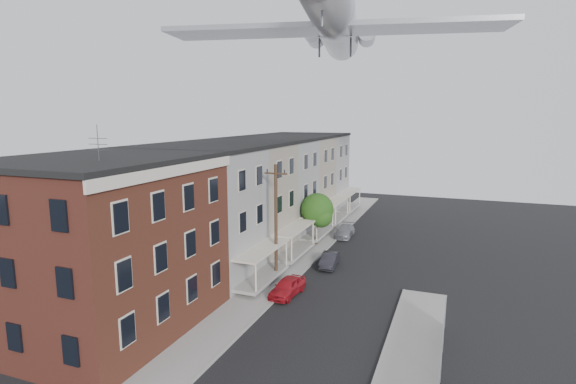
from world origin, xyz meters
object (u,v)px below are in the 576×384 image
at_px(street_tree, 318,211).
at_px(car_mid, 329,260).
at_px(utility_pole, 276,221).
at_px(airplane, 335,20).
at_px(car_near, 287,287).
at_px(car_far, 345,231).

distance_m(street_tree, car_mid, 6.92).
bearing_deg(car_mid, utility_pole, -131.36).
bearing_deg(airplane, car_near, -90.56).
distance_m(car_far, airplane, 20.93).
relative_size(car_near, car_far, 0.92).
xyz_separation_m(car_near, airplane, (0.11, 11.19, 20.11)).
relative_size(car_mid, airplane, 0.11).
distance_m(car_near, car_far, 16.83).
distance_m(street_tree, airplane, 17.46).
height_order(utility_pole, airplane, airplane).
xyz_separation_m(utility_pole, car_near, (2.00, -2.75, -4.03)).
bearing_deg(utility_pole, street_tree, 88.11).
bearing_deg(car_near, street_tree, 102.96).
bearing_deg(street_tree, car_near, -82.48).
relative_size(utility_pole, airplane, 0.28).
bearing_deg(car_far, street_tree, -113.51).
height_order(car_mid, car_far, car_far).
distance_m(street_tree, car_near, 13.09).
xyz_separation_m(utility_pole, street_tree, (0.33, 9.92, -1.22)).
xyz_separation_m(street_tree, airplane, (1.78, -1.48, 17.30)).
relative_size(street_tree, car_near, 1.38).
bearing_deg(street_tree, utility_pole, -91.89).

